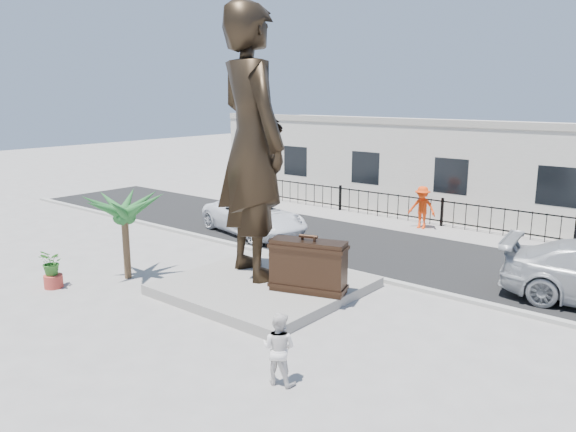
# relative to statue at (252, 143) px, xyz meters

# --- Properties ---
(ground) EXTENTS (100.00, 100.00, 0.00)m
(ground) POSITION_rel_statue_xyz_m (1.28, -1.85, -4.38)
(ground) COLOR #9E9991
(ground) RESTS_ON ground
(street) EXTENTS (40.00, 7.00, 0.01)m
(street) POSITION_rel_statue_xyz_m (1.28, 6.15, -4.37)
(street) COLOR black
(street) RESTS_ON ground
(curb) EXTENTS (40.00, 0.25, 0.12)m
(curb) POSITION_rel_statue_xyz_m (1.28, 2.65, -4.32)
(curb) COLOR #A5A399
(curb) RESTS_ON ground
(far_sidewalk) EXTENTS (40.00, 2.50, 0.02)m
(far_sidewalk) POSITION_rel_statue_xyz_m (1.28, 10.15, -4.37)
(far_sidewalk) COLOR #9E9991
(far_sidewalk) RESTS_ON ground
(plinth) EXTENTS (5.20, 5.20, 0.30)m
(plinth) POSITION_rel_statue_xyz_m (0.78, -0.35, -4.23)
(plinth) COLOR gray
(plinth) RESTS_ON ground
(fence) EXTENTS (22.00, 0.10, 1.20)m
(fence) POSITION_rel_statue_xyz_m (1.28, 10.95, -3.78)
(fence) COLOR black
(fence) RESTS_ON ground
(building) EXTENTS (28.00, 7.00, 4.40)m
(building) POSITION_rel_statue_xyz_m (1.28, 15.15, -2.18)
(building) COLOR silver
(building) RESTS_ON ground
(statue) EXTENTS (3.48, 2.90, 8.16)m
(statue) POSITION_rel_statue_xyz_m (0.00, 0.00, 0.00)
(statue) COLOR black
(statue) RESTS_ON plinth
(suitcase) EXTENTS (2.25, 1.32, 1.51)m
(suitcase) POSITION_rel_statue_xyz_m (2.33, -0.23, -3.32)
(suitcase) COLOR black
(suitcase) RESTS_ON plinth
(tourist) EXTENTS (0.87, 0.75, 1.53)m
(tourist) POSITION_rel_statue_xyz_m (4.72, -4.30, -3.61)
(tourist) COLOR white
(tourist) RESTS_ON ground
(car_white) EXTENTS (5.67, 3.51, 1.46)m
(car_white) POSITION_rel_statue_xyz_m (-4.29, 4.63, -3.64)
(car_white) COLOR white
(car_white) RESTS_ON street
(worker) EXTENTS (1.28, 0.83, 1.87)m
(worker) POSITION_rel_statue_xyz_m (0.77, 9.98, -3.42)
(worker) COLOR #FF400D
(worker) RESTS_ON far_sidewalk
(palm_tree) EXTENTS (1.80, 1.80, 3.20)m
(palm_tree) POSITION_rel_statue_xyz_m (-3.42, -2.30, -4.38)
(palm_tree) COLOR #205825
(palm_tree) RESTS_ON ground
(planter) EXTENTS (0.56, 0.56, 0.40)m
(planter) POSITION_rel_statue_xyz_m (-4.40, -4.31, -4.18)
(planter) COLOR #B73B30
(planter) RESTS_ON ground
(shrub) EXTENTS (0.74, 0.64, 0.81)m
(shrub) POSITION_rel_statue_xyz_m (-4.40, -4.31, -3.57)
(shrub) COLOR #2E6B23
(shrub) RESTS_ON planter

